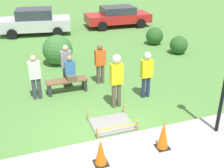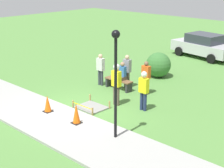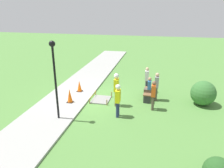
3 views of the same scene
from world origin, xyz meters
name	(u,v)px [view 3 (image 3 of 3)]	position (x,y,z in m)	size (l,w,h in m)	color
ground_plane	(91,97)	(0.00, 0.00, 0.00)	(60.00, 60.00, 0.00)	#51843D
sidewalk	(71,95)	(0.00, -1.34, 0.05)	(28.00, 2.68, 0.10)	#9E9E99
wet_concrete_patch	(101,100)	(0.30, 0.68, 0.04)	(1.25, 1.05, 0.34)	gray
traffic_cone_near_patch	(79,86)	(-0.55, -0.95, 0.45)	(0.34, 0.34, 0.70)	black
traffic_cone_far_patch	(70,96)	(1.15, -0.89, 0.49)	(0.34, 0.34, 0.79)	black
park_bench	(148,93)	(-0.52, 3.33, 0.35)	(1.52, 0.44, 0.51)	#2D2D33
person_seated_on_bench	(149,86)	(-0.35, 3.38, 0.86)	(0.36, 0.44, 0.89)	brown
worker_supervisor	(118,98)	(2.06, 2.02, 1.01)	(0.40, 0.25, 1.70)	navy
worker_assistant	(116,86)	(0.82, 1.70, 1.13)	(0.40, 0.27, 1.87)	brown
bystander_in_orange_shirt	(153,94)	(0.89, 3.69, 0.90)	(0.40, 0.22, 1.60)	brown
bystander_in_gray_shirt	(147,78)	(-1.62, 3.18, 0.92)	(0.40, 0.22, 1.63)	#383D47
bystander_in_white_shirt	(157,85)	(-0.41, 3.82, 0.94)	(0.40, 0.22, 1.67)	brown
lamppost_near	(54,69)	(2.99, -0.72, 2.56)	(0.28, 0.28, 3.73)	black
shrub_rounded_mid	(203,93)	(-0.33, 6.38, 0.69)	(1.37, 1.37, 1.37)	#387033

